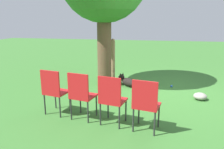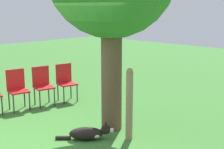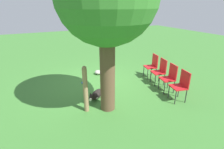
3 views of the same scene
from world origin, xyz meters
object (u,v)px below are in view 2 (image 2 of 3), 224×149
dog (89,133)px  red_chair_2 (43,83)px  red_chair_3 (66,80)px  fence_post (129,104)px  red_chair_1 (17,87)px

dog → red_chair_2: size_ratio=0.85×
dog → red_chair_2: (-2.44, 0.61, 0.43)m
red_chair_2 → red_chair_3: (0.12, 0.63, 0.00)m
red_chair_2 → red_chair_3: 0.64m
dog → fence_post: fence_post is taller
red_chair_1 → red_chair_2: bearing=90.6°
red_chair_1 → red_chair_2: same height
fence_post → red_chair_3: size_ratio=1.40×
dog → fence_post: size_ratio=0.61×
red_chair_1 → fence_post: bearing=22.0°
fence_post → red_chair_1: 3.13m
fence_post → red_chair_3: 2.91m
dog → fence_post: bearing=2.4°
fence_post → red_chair_2: 2.95m
dog → red_chair_2: bearing=120.8°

